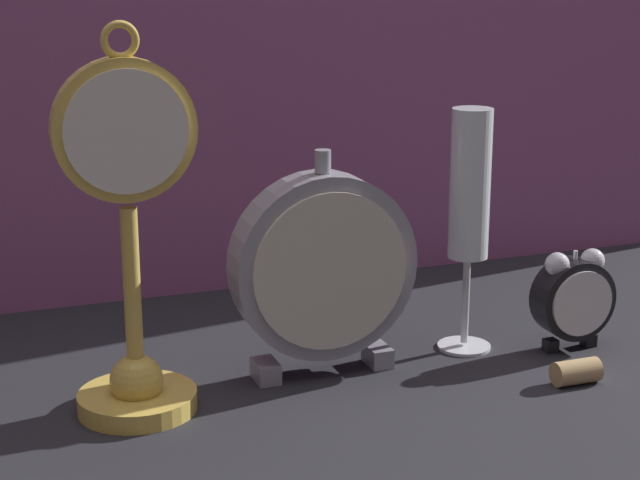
{
  "coord_description": "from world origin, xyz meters",
  "views": [
    {
      "loc": [
        -0.32,
        -0.78,
        0.37
      ],
      "look_at": [
        0.0,
        0.08,
        0.12
      ],
      "focal_mm": 60.0,
      "sensor_mm": 36.0,
      "label": 1
    }
  ],
  "objects_px": {
    "champagne_flute": "(469,202)",
    "alarm_clock_twin_bell": "(573,295)",
    "pocket_watch_on_stand": "(131,261)",
    "mantel_clock_silver": "(323,267)",
    "wine_cork": "(576,372)"
  },
  "relations": [
    {
      "from": "alarm_clock_twin_bell",
      "to": "champagne_flute",
      "type": "height_order",
      "value": "champagne_flute"
    },
    {
      "from": "mantel_clock_silver",
      "to": "wine_cork",
      "type": "distance_m",
      "value": 0.24
    },
    {
      "from": "wine_cork",
      "to": "mantel_clock_silver",
      "type": "bearing_deg",
      "value": 153.33
    },
    {
      "from": "alarm_clock_twin_bell",
      "to": "champagne_flute",
      "type": "distance_m",
      "value": 0.13
    },
    {
      "from": "pocket_watch_on_stand",
      "to": "mantel_clock_silver",
      "type": "distance_m",
      "value": 0.18
    },
    {
      "from": "champagne_flute",
      "to": "wine_cork",
      "type": "height_order",
      "value": "champagne_flute"
    },
    {
      "from": "pocket_watch_on_stand",
      "to": "alarm_clock_twin_bell",
      "type": "distance_m",
      "value": 0.42
    },
    {
      "from": "pocket_watch_on_stand",
      "to": "champagne_flute",
      "type": "distance_m",
      "value": 0.32
    },
    {
      "from": "pocket_watch_on_stand",
      "to": "wine_cork",
      "type": "distance_m",
      "value": 0.4
    },
    {
      "from": "champagne_flute",
      "to": "wine_cork",
      "type": "bearing_deg",
      "value": -65.32
    },
    {
      "from": "mantel_clock_silver",
      "to": "pocket_watch_on_stand",
      "type": "bearing_deg",
      "value": -172.82
    },
    {
      "from": "champagne_flute",
      "to": "wine_cork",
      "type": "distance_m",
      "value": 0.18
    },
    {
      "from": "champagne_flute",
      "to": "alarm_clock_twin_bell",
      "type": "bearing_deg",
      "value": -21.91
    },
    {
      "from": "alarm_clock_twin_bell",
      "to": "pocket_watch_on_stand",
      "type": "bearing_deg",
      "value": 179.37
    },
    {
      "from": "alarm_clock_twin_bell",
      "to": "mantel_clock_silver",
      "type": "xyz_separation_m",
      "value": [
        -0.24,
        0.03,
        0.05
      ]
    }
  ]
}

